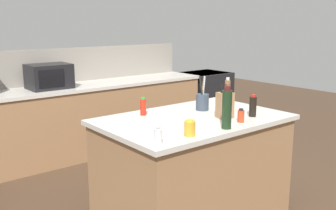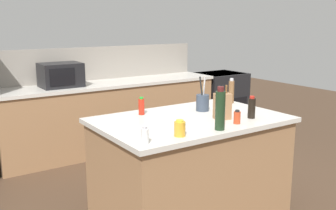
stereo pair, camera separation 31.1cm
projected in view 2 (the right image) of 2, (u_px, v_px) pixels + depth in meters
name	position (u px, v px, depth m)	size (l,w,h in m)	color
back_counter_run	(112.00, 116.00, 5.42)	(3.08, 0.66, 0.94)	#936B47
wall_backsplash	(100.00, 63.00, 5.53)	(3.04, 0.03, 0.46)	gray
kitchen_island	(190.00, 169.00, 3.47)	(1.61, 1.05, 0.94)	#936B47
range_oven	(219.00, 100.00, 6.49)	(0.76, 0.65, 0.92)	black
microwave	(61.00, 75.00, 4.92)	(0.50, 0.39, 0.30)	black
knife_block	(222.00, 106.00, 3.31)	(0.15, 0.13, 0.29)	#936B47
utensil_crock	(203.00, 102.00, 3.62)	(0.12, 0.12, 0.32)	#333D4C
honey_jar	(180.00, 129.00, 2.83)	(0.08, 0.08, 0.12)	gold
salt_shaker	(145.00, 136.00, 2.65)	(0.05, 0.05, 0.12)	silver
spice_jar_paprika	(237.00, 117.00, 3.17)	(0.06, 0.06, 0.11)	#B73D1E
hot_sauce_bottle	(141.00, 106.00, 3.47)	(0.05, 0.05, 0.16)	red
wine_bottle	(220.00, 110.00, 2.97)	(0.08, 0.08, 0.33)	black
soy_sauce_bottle	(252.00, 108.00, 3.35)	(0.06, 0.06, 0.19)	black
pepper_grinder	(231.00, 91.00, 3.95)	(0.06, 0.06, 0.25)	brown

